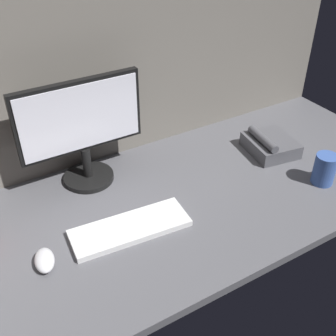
% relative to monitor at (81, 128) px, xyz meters
% --- Properties ---
extents(ground_plane, '(1.80, 0.80, 0.03)m').
position_rel_monitor_xyz_m(ground_plane, '(0.27, -0.25, -0.23)').
color(ground_plane, '#515156').
extents(cubicle_wall_back, '(1.80, 0.05, 0.72)m').
position_rel_monitor_xyz_m(cubicle_wall_back, '(0.27, 0.12, 0.15)').
color(cubicle_wall_back, slate).
rests_on(cubicle_wall_back, ground_plane).
extents(monitor, '(0.43, 0.18, 0.38)m').
position_rel_monitor_xyz_m(monitor, '(0.00, 0.00, 0.00)').
color(monitor, black).
rests_on(monitor, ground_plane).
extents(keyboard, '(0.38, 0.16, 0.02)m').
position_rel_monitor_xyz_m(keyboard, '(0.01, -0.32, -0.20)').
color(keyboard, silver).
rests_on(keyboard, ground_plane).
extents(mouse, '(0.07, 0.11, 0.03)m').
position_rel_monitor_xyz_m(mouse, '(-0.26, -0.32, -0.19)').
color(mouse, silver).
rests_on(mouse, ground_plane).
extents(mug_ceramic_blue, '(0.12, 0.08, 0.11)m').
position_rel_monitor_xyz_m(mug_ceramic_blue, '(0.72, -0.45, -0.15)').
color(mug_ceramic_blue, '#38569E').
rests_on(mug_ceramic_blue, ground_plane).
extents(desk_phone, '(0.20, 0.21, 0.09)m').
position_rel_monitor_xyz_m(desk_phone, '(0.69, -0.20, -0.18)').
color(desk_phone, '#4C4C51').
rests_on(desk_phone, ground_plane).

